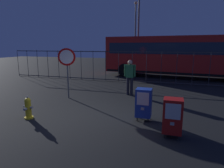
# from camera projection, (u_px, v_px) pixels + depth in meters

# --- Properties ---
(ground_plane) EXTENTS (60.00, 60.00, 0.00)m
(ground_plane) POSITION_uv_depth(u_px,v_px,m) (93.00, 116.00, 6.47)
(ground_plane) COLOR black
(fire_hydrant) EXTENTS (0.33, 0.32, 0.75)m
(fire_hydrant) POSITION_uv_depth(u_px,v_px,m) (28.00, 108.00, 6.23)
(fire_hydrant) COLOR yellow
(fire_hydrant) RESTS_ON ground_plane
(newspaper_box_primary) EXTENTS (0.48, 0.42, 1.02)m
(newspaper_box_primary) POSITION_uv_depth(u_px,v_px,m) (173.00, 116.00, 4.93)
(newspaper_box_primary) COLOR black
(newspaper_box_primary) RESTS_ON ground_plane
(newspaper_box_secondary) EXTENTS (0.48, 0.42, 1.02)m
(newspaper_box_secondary) POSITION_uv_depth(u_px,v_px,m) (144.00, 103.00, 6.06)
(newspaper_box_secondary) COLOR black
(newspaper_box_secondary) RESTS_ON ground_plane
(stop_sign) EXTENTS (0.71, 0.31, 2.23)m
(stop_sign) POSITION_uv_depth(u_px,v_px,m) (67.00, 63.00, 8.44)
(stop_sign) COLOR #4C4F54
(stop_sign) RESTS_ON ground_plane
(pedestrian) EXTENTS (0.55, 0.22, 1.67)m
(pedestrian) POSITION_uv_depth(u_px,v_px,m) (130.00, 75.00, 9.14)
(pedestrian) COLOR black
(pedestrian) RESTS_ON ground_plane
(fence_barrier) EXTENTS (18.03, 0.04, 2.00)m
(fence_barrier) POSITION_uv_depth(u_px,v_px,m) (132.00, 67.00, 12.33)
(fence_barrier) COLOR #2D2D33
(fence_barrier) RESTS_ON ground_plane
(bus_near) EXTENTS (10.69, 3.55, 3.00)m
(bus_near) POSITION_uv_depth(u_px,v_px,m) (178.00, 54.00, 14.19)
(bus_near) COLOR red
(bus_near) RESTS_ON ground_plane
(street_light_near_left) EXTENTS (0.32, 0.32, 6.84)m
(street_light_near_left) POSITION_uv_depth(u_px,v_px,m) (135.00, 30.00, 20.44)
(street_light_near_left) COLOR #4C4F54
(street_light_near_left) RESTS_ON ground_plane
(street_light_near_right) EXTENTS (0.32, 0.32, 6.86)m
(street_light_near_right) POSITION_uv_depth(u_px,v_px,m) (138.00, 25.00, 15.73)
(street_light_near_right) COLOR #4C4F54
(street_light_near_right) RESTS_ON ground_plane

